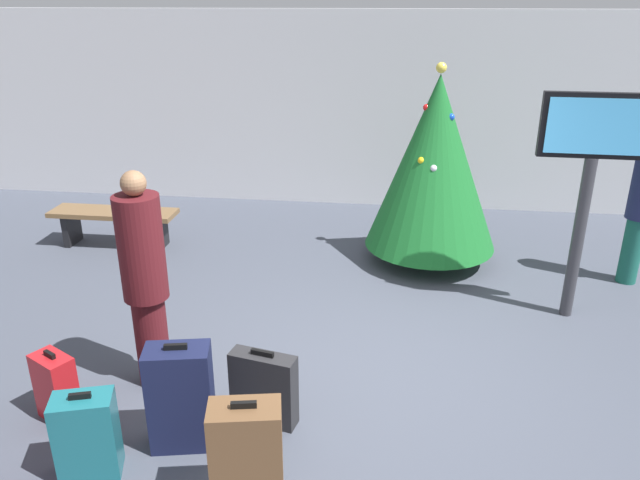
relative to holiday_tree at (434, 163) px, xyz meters
name	(u,v)px	position (x,y,z in m)	size (l,w,h in m)	color
ground_plane	(363,377)	(-0.63, -2.57, -1.24)	(16.00, 16.00, 0.00)	#424754
back_wall	(386,111)	(-0.63, 2.19, 0.20)	(16.00, 0.20, 2.88)	silver
holiday_tree	(434,163)	(0.00, 0.00, 0.00)	(1.55, 1.55, 2.37)	#4C3319
flight_info_kiosk	(591,163)	(1.36, -1.19, 0.36)	(1.01, 0.12, 2.24)	#333338
waiting_bench	(114,219)	(-4.02, -0.02, -0.87)	(1.62, 0.44, 0.48)	brown
traveller_1	(145,277)	(-2.38, -2.84, -0.26)	(0.49, 0.49, 1.84)	#4C1419
suitcase_0	(264,388)	(-1.35, -3.23, -0.94)	(0.53, 0.27, 0.62)	#232326
suitcase_2	(56,387)	(-2.93, -3.40, -0.96)	(0.38, 0.33, 0.59)	#B2191E
suitcase_3	(247,459)	(-1.27, -4.09, -0.85)	(0.48, 0.33, 0.82)	brown
suitcase_5	(181,397)	(-1.88, -3.56, -0.84)	(0.49, 0.35, 0.84)	#141938
suitcase_6	(87,436)	(-2.41, -3.92, -0.93)	(0.45, 0.35, 0.65)	#19606B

